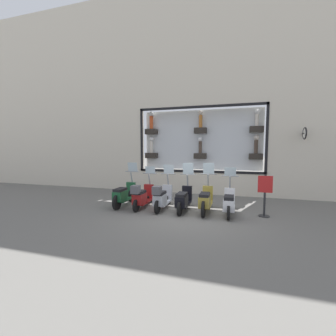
{
  "coord_description": "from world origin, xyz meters",
  "views": [
    {
      "loc": [
        -7.54,
        -1.66,
        2.24
      ],
      "look_at": [
        1.63,
        1.06,
        1.41
      ],
      "focal_mm": 24.0,
      "sensor_mm": 36.0,
      "label": 1
    }
  ],
  "objects_px": {
    "scooter_black_2": "(183,199)",
    "shop_sign_post": "(265,194)",
    "scooter_white_0": "(229,203)",
    "scooter_silver_3": "(162,197)",
    "scooter_olive_1": "(206,200)",
    "scooter_red_4": "(142,196)",
    "scooter_green_5": "(124,195)"
  },
  "relations": [
    {
      "from": "scooter_olive_1",
      "to": "scooter_green_5",
      "type": "relative_size",
      "value": 1.0
    },
    {
      "from": "scooter_white_0",
      "to": "scooter_silver_3",
      "type": "xyz_separation_m",
      "value": [
        -0.06,
        2.37,
        0.05
      ]
    },
    {
      "from": "scooter_red_4",
      "to": "scooter_olive_1",
      "type": "bearing_deg",
      "value": -88.1
    },
    {
      "from": "scooter_olive_1",
      "to": "scooter_red_4",
      "type": "height_order",
      "value": "scooter_olive_1"
    },
    {
      "from": "scooter_olive_1",
      "to": "scooter_silver_3",
      "type": "bearing_deg",
      "value": 92.63
    },
    {
      "from": "scooter_black_2",
      "to": "scooter_silver_3",
      "type": "bearing_deg",
      "value": 94.8
    },
    {
      "from": "scooter_black_2",
      "to": "shop_sign_post",
      "type": "distance_m",
      "value": 2.72
    },
    {
      "from": "scooter_white_0",
      "to": "scooter_green_5",
      "type": "distance_m",
      "value": 3.95
    },
    {
      "from": "scooter_white_0",
      "to": "shop_sign_post",
      "type": "xyz_separation_m",
      "value": [
        0.14,
        -1.12,
        0.33
      ]
    },
    {
      "from": "scooter_black_2",
      "to": "scooter_silver_3",
      "type": "distance_m",
      "value": 0.79
    },
    {
      "from": "scooter_olive_1",
      "to": "scooter_red_4",
      "type": "distance_m",
      "value": 2.37
    },
    {
      "from": "scooter_white_0",
      "to": "scooter_olive_1",
      "type": "distance_m",
      "value": 0.79
    },
    {
      "from": "scooter_black_2",
      "to": "scooter_red_4",
      "type": "xyz_separation_m",
      "value": [
        -0.07,
        1.58,
        0.03
      ]
    },
    {
      "from": "scooter_olive_1",
      "to": "scooter_red_4",
      "type": "relative_size",
      "value": 1.01
    },
    {
      "from": "scooter_white_0",
      "to": "scooter_black_2",
      "type": "bearing_deg",
      "value": 89.8
    },
    {
      "from": "scooter_white_0",
      "to": "scooter_green_5",
      "type": "bearing_deg",
      "value": 89.84
    },
    {
      "from": "scooter_olive_1",
      "to": "shop_sign_post",
      "type": "bearing_deg",
      "value": -86.16
    },
    {
      "from": "scooter_olive_1",
      "to": "scooter_green_5",
      "type": "distance_m",
      "value": 3.16
    },
    {
      "from": "scooter_white_0",
      "to": "scooter_black_2",
      "type": "height_order",
      "value": "scooter_black_2"
    },
    {
      "from": "scooter_black_2",
      "to": "scooter_olive_1",
      "type": "bearing_deg",
      "value": -89.53
    },
    {
      "from": "scooter_silver_3",
      "to": "shop_sign_post",
      "type": "xyz_separation_m",
      "value": [
        0.2,
        -3.49,
        0.28
      ]
    },
    {
      "from": "scooter_red_4",
      "to": "shop_sign_post",
      "type": "xyz_separation_m",
      "value": [
        0.21,
        -4.28,
        0.29
      ]
    },
    {
      "from": "scooter_black_2",
      "to": "scooter_red_4",
      "type": "bearing_deg",
      "value": 92.61
    },
    {
      "from": "shop_sign_post",
      "to": "scooter_olive_1",
      "type": "bearing_deg",
      "value": 93.84
    },
    {
      "from": "scooter_olive_1",
      "to": "shop_sign_post",
      "type": "height_order",
      "value": "scooter_olive_1"
    },
    {
      "from": "scooter_red_4",
      "to": "scooter_black_2",
      "type": "bearing_deg",
      "value": -87.39
    },
    {
      "from": "scooter_green_5",
      "to": "shop_sign_post",
      "type": "xyz_separation_m",
      "value": [
        0.13,
        -5.07,
        0.29
      ]
    },
    {
      "from": "scooter_black_2",
      "to": "scooter_green_5",
      "type": "xyz_separation_m",
      "value": [
        0.01,
        2.37,
        0.02
      ]
    },
    {
      "from": "scooter_white_0",
      "to": "scooter_red_4",
      "type": "distance_m",
      "value": 3.16
    },
    {
      "from": "scooter_olive_1",
      "to": "shop_sign_post",
      "type": "relative_size",
      "value": 1.29
    },
    {
      "from": "scooter_green_5",
      "to": "scooter_red_4",
      "type": "bearing_deg",
      "value": -95.62
    },
    {
      "from": "scooter_white_0",
      "to": "scooter_silver_3",
      "type": "distance_m",
      "value": 2.37
    }
  ]
}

